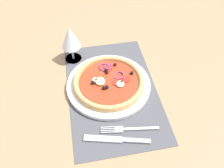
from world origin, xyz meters
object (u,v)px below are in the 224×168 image
object	(u,v)px
knife	(116,139)
plate	(109,85)
pizza	(109,81)
wine_glass	(70,38)
fork	(127,129)

from	to	relation	value
knife	plate	bearing A→B (deg)	-79.62
pizza	knife	bearing A→B (deg)	176.07
knife	pizza	bearing A→B (deg)	-79.63
plate	wine_glass	world-z (taller)	wine_glass
pizza	wine_glass	distance (cm)	21.45
wine_glass	knife	bearing A→B (deg)	-165.84
plate	fork	bearing A→B (deg)	-172.73
knife	wine_glass	xyz separation A→B (cm)	(38.14, 9.62, 9.50)
fork	knife	xyz separation A→B (cm)	(-2.90, 3.80, 0.03)
plate	pizza	size ratio (longest dim) A/B	1.18
pizza	fork	xyz separation A→B (cm)	(-18.40, -2.33, -2.25)
pizza	wine_glass	bearing A→B (deg)	33.34
wine_glass	plate	bearing A→B (deg)	-146.75
plate	pizza	xyz separation A→B (cm)	(0.05, -0.01, 1.78)
wine_glass	pizza	bearing A→B (deg)	-146.66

